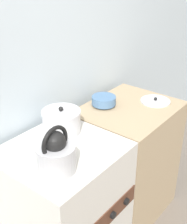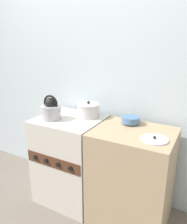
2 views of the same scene
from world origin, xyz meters
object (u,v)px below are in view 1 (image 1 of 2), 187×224
stove (65,211)px  kettle (56,154)px  loose_pot_lid (155,101)px  enamel_bowl (104,100)px  cooking_pot (62,121)px

stove → kettle: kettle is taller
stove → loose_pot_lid: loose_pot_lid is taller
enamel_bowl → loose_pot_lid: size_ratio=0.79×
stove → cooking_pot: (0.14, 0.13, 0.53)m
stove → kettle: bearing=-143.1°
kettle → enamel_bowl: size_ratio=1.44×
loose_pot_lid → cooking_pot: bearing=162.2°
cooking_pot → loose_pot_lid: bearing=-17.8°
enamel_bowl → loose_pot_lid: (0.29, -0.25, -0.03)m
stove → enamel_bowl: size_ratio=5.40×
kettle → loose_pot_lid: bearing=0.2°
enamel_bowl → loose_pot_lid: enamel_bowl is taller
kettle → enamel_bowl: 0.77m
kettle → enamel_bowl: bearing=19.4°
stove → cooking_pot: 0.56m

